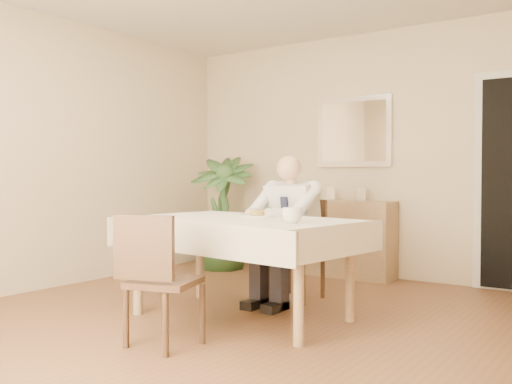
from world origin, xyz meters
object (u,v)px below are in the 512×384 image
Objects in this scene: dining_table at (241,230)px; chair_near at (156,274)px; chair_far at (300,243)px; seated_man at (283,221)px; coffee_mug at (292,215)px; potted_palm at (222,212)px; sideboard at (347,239)px.

chair_near is at bearing -81.60° from dining_table.
seated_man is at bearing -89.68° from chair_far.
dining_table is at bearing -90.00° from seated_man.
chair_near is at bearing -125.64° from coffee_mug.
dining_table is at bearing 162.43° from coffee_mug.
coffee_mug is (0.55, -0.17, 0.14)m from dining_table.
coffee_mug is at bearing -54.39° from seated_man.
chair_near is 0.64× the size of potted_palm.
sideboard is (-0.67, 2.24, -0.40)m from coffee_mug.
coffee_mug is 0.10× the size of potted_palm.
dining_table is 2.21× the size of chair_near.
seated_man is 1.92m from potted_palm.
seated_man is 0.95m from coffee_mug.
potted_palm reaches higher than seated_man.
chair_near is at bearing -89.16° from chair_far.
chair_far reaches higher than chair_near.
potted_palm is at bearing -166.46° from sideboard.
dining_table is 1.42× the size of potted_palm.
seated_man is at bearing 97.38° from dining_table.
coffee_mug is 2.84m from potted_palm.
dining_table is at bearing -48.25° from potted_palm.
dining_table is 1.82× the size of sideboard.
dining_table is 0.59m from coffee_mug.
seated_man is at bearing 125.61° from coffee_mug.
potted_palm is at bearing 137.71° from coffee_mug.
sideboard is at bearing 13.30° from potted_palm.
dining_table is 0.94m from chair_near.
chair_far reaches higher than sideboard.
chair_near is 6.14× the size of coffee_mug.
chair_far is at bearing -28.93° from potted_palm.
seated_man is (-0.00, 0.59, 0.02)m from dining_table.
dining_table is 2.32m from potted_palm.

